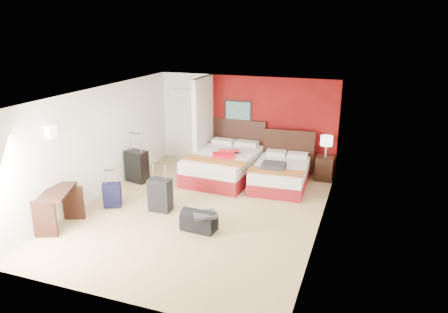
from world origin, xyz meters
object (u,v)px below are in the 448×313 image
at_px(bed_left, 224,166).
at_px(nightstand, 324,168).
at_px(suitcase_black, 137,167).
at_px(suitcase_charcoal, 160,196).
at_px(desk, 59,209).
at_px(bed_right, 280,175).
at_px(duffel_bag, 199,222).
at_px(red_suitcase_open, 226,153).
at_px(table_lamp, 326,147).
at_px(suitcase_navy, 112,196).

xyz_separation_m(bed_left, nightstand, (2.46, 0.76, -0.03)).
distance_m(bed_left, suitcase_black, 2.21).
relative_size(nightstand, suitcase_charcoal, 0.88).
bearing_deg(suitcase_charcoal, desk, -137.75).
xyz_separation_m(bed_right, suitcase_black, (-3.45, -0.94, 0.12)).
bearing_deg(nightstand, duffel_bag, -118.40).
bearing_deg(red_suitcase_open, table_lamp, -1.07).
bearing_deg(suitcase_navy, duffel_bag, -35.73).
height_order(bed_left, nightstand, bed_left).
relative_size(suitcase_black, duffel_bag, 1.17).
xyz_separation_m(red_suitcase_open, suitcase_navy, (-1.77, -2.43, -0.45)).
bearing_deg(desk, suitcase_navy, 49.73).
relative_size(suitcase_black, suitcase_charcoal, 1.14).
relative_size(nightstand, suitcase_black, 0.77).
relative_size(suitcase_navy, duffel_bag, 0.77).
height_order(bed_left, suitcase_navy, bed_left).
height_order(nightstand, suitcase_black, suitcase_black).
distance_m(bed_right, red_suitcase_open, 1.46).
relative_size(nightstand, table_lamp, 1.11).
bearing_deg(suitcase_charcoal, nightstand, 45.04).
relative_size(bed_left, desk, 2.33).
bearing_deg(bed_left, table_lamp, 20.92).
height_order(nightstand, suitcase_charcoal, suitcase_charcoal).
bearing_deg(table_lamp, desk, -135.41).
height_order(suitcase_navy, desk, desk).
distance_m(nightstand, suitcase_black, 4.76).
relative_size(duffel_bag, desk, 0.71).
height_order(duffel_bag, desk, desk).
height_order(bed_left, suitcase_black, suitcase_black).
xyz_separation_m(bed_left, suitcase_black, (-1.96, -1.01, 0.06)).
height_order(bed_left, suitcase_charcoal, suitcase_charcoal).
relative_size(bed_right, red_suitcase_open, 2.41).
xyz_separation_m(nightstand, table_lamp, (0.00, 0.00, 0.58)).
bearing_deg(suitcase_navy, table_lamp, 11.45).
bearing_deg(red_suitcase_open, bed_right, -19.66).
height_order(red_suitcase_open, desk, desk).
height_order(bed_right, red_suitcase_open, red_suitcase_open).
relative_size(bed_left, red_suitcase_open, 2.92).
relative_size(bed_left, suitcase_black, 2.79).
relative_size(red_suitcase_open, suitcase_black, 0.96).
distance_m(bed_left, suitcase_charcoal, 2.42).
height_order(suitcase_charcoal, desk, desk).
relative_size(suitcase_navy, desk, 0.55).
xyz_separation_m(bed_left, red_suitcase_open, (0.10, -0.10, 0.38)).
height_order(red_suitcase_open, nightstand, red_suitcase_open).
relative_size(bed_right, desk, 1.92).
xyz_separation_m(red_suitcase_open, duffel_bag, (0.42, -2.76, -0.54)).
height_order(table_lamp, suitcase_charcoal, table_lamp).
xyz_separation_m(table_lamp, desk, (-4.52, -4.46, -0.49)).
xyz_separation_m(suitcase_charcoal, suitcase_navy, (-1.08, -0.19, -0.08)).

